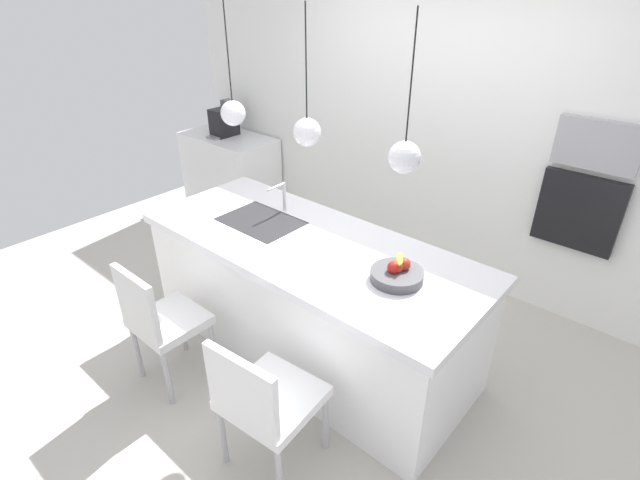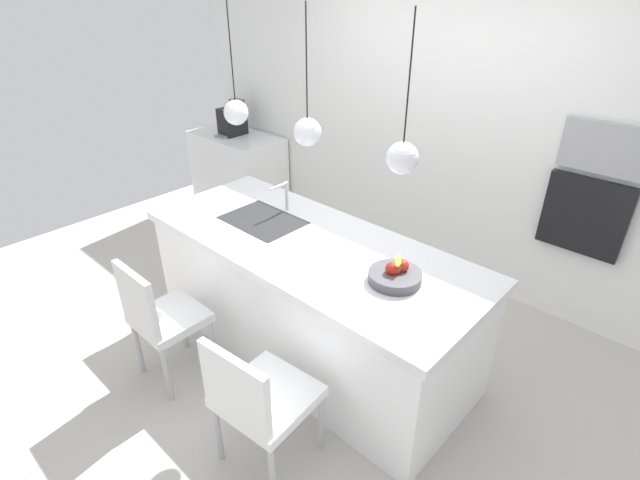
{
  "view_description": "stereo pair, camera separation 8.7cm",
  "coord_description": "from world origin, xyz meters",
  "px_view_note": "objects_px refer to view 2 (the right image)",
  "views": [
    {
      "loc": [
        1.84,
        -2.0,
        2.42
      ],
      "look_at": [
        0.1,
        0.0,
        0.94
      ],
      "focal_mm": 26.79,
      "sensor_mm": 36.0,
      "label": 1
    },
    {
      "loc": [
        1.9,
        -1.94,
        2.42
      ],
      "look_at": [
        0.1,
        0.0,
        0.94
      ],
      "focal_mm": 26.79,
      "sensor_mm": 36.0,
      "label": 2
    }
  ],
  "objects_px": {
    "oven": "(585,216)",
    "chair_middle": "(258,398)",
    "fruit_bowl": "(395,275)",
    "microwave": "(605,148)",
    "chair_near": "(160,316)",
    "coffee_machine": "(232,120)"
  },
  "relations": [
    {
      "from": "microwave",
      "to": "chair_near",
      "type": "xyz_separation_m",
      "value": [
        -1.7,
        -2.44,
        -0.9
      ]
    },
    {
      "from": "chair_middle",
      "to": "chair_near",
      "type": "bearing_deg",
      "value": 179.8
    },
    {
      "from": "fruit_bowl",
      "to": "coffee_machine",
      "type": "xyz_separation_m",
      "value": [
        -3.11,
        1.28,
        0.06
      ]
    },
    {
      "from": "oven",
      "to": "chair_middle",
      "type": "xyz_separation_m",
      "value": [
        -0.74,
        -2.45,
        -0.42
      ]
    },
    {
      "from": "oven",
      "to": "coffee_machine",
      "type": "bearing_deg",
      "value": -175.33
    },
    {
      "from": "fruit_bowl",
      "to": "microwave",
      "type": "xyz_separation_m",
      "value": [
        0.53,
        1.58,
        0.48
      ]
    },
    {
      "from": "fruit_bowl",
      "to": "oven",
      "type": "height_order",
      "value": "oven"
    },
    {
      "from": "coffee_machine",
      "to": "chair_near",
      "type": "relative_size",
      "value": 0.42
    },
    {
      "from": "oven",
      "to": "fruit_bowl",
      "type": "bearing_deg",
      "value": -108.56
    },
    {
      "from": "chair_near",
      "to": "coffee_machine",
      "type": "bearing_deg",
      "value": 132.13
    },
    {
      "from": "chair_near",
      "to": "chair_middle",
      "type": "bearing_deg",
      "value": -0.2
    },
    {
      "from": "coffee_machine",
      "to": "chair_middle",
      "type": "height_order",
      "value": "coffee_machine"
    },
    {
      "from": "coffee_machine",
      "to": "oven",
      "type": "bearing_deg",
      "value": 4.67
    },
    {
      "from": "fruit_bowl",
      "to": "coffee_machine",
      "type": "distance_m",
      "value": 3.36
    },
    {
      "from": "chair_near",
      "to": "chair_middle",
      "type": "relative_size",
      "value": 1.03
    },
    {
      "from": "fruit_bowl",
      "to": "oven",
      "type": "distance_m",
      "value": 1.66
    },
    {
      "from": "coffee_machine",
      "to": "microwave",
      "type": "bearing_deg",
      "value": 4.67
    },
    {
      "from": "fruit_bowl",
      "to": "chair_near",
      "type": "bearing_deg",
      "value": -143.43
    },
    {
      "from": "microwave",
      "to": "chair_middle",
      "type": "bearing_deg",
      "value": -106.78
    },
    {
      "from": "microwave",
      "to": "oven",
      "type": "bearing_deg",
      "value": 0.0
    },
    {
      "from": "chair_middle",
      "to": "oven",
      "type": "bearing_deg",
      "value": 73.22
    },
    {
      "from": "microwave",
      "to": "chair_middle",
      "type": "distance_m",
      "value": 2.72
    }
  ]
}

